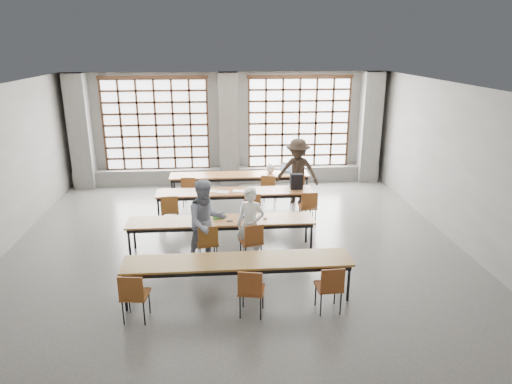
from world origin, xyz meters
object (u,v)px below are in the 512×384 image
Objects in this scene: desk_row_a at (240,176)px; chair_back_right at (297,186)px; laptop_back at (286,170)px; green_box at (219,216)px; chair_front_right at (252,239)px; chair_back_left at (190,188)px; student_male at (251,225)px; chair_front_left at (208,240)px; red_pouch at (135,292)px; student_female at (206,222)px; plastic_bag at (270,168)px; chair_back_mid at (269,186)px; chair_near_left at (134,293)px; desk_row_b at (235,193)px; desk_row_c at (221,223)px; phone at (230,221)px; laptop_front at (247,214)px; mouse at (265,218)px; desk_row_d at (238,263)px; chair_mid_left at (170,208)px; chair_mid_centre at (252,206)px; chair_near_right at (330,284)px; chair_near_mid at (251,288)px; student_back at (297,171)px; chair_mid_right at (308,204)px; backpack at (296,181)px.

chair_back_right is at bearing -21.60° from desk_row_a.
green_box is (-1.98, -3.54, -0.02)m from laptop_back.
chair_front_right is 3.52× the size of green_box.
student_male reaches higher than chair_back_left.
chair_front_left is 2.18m from red_pouch.
plastic_bag is at bearing 45.51° from student_female.
chair_back_mid is 3.14m from green_box.
desk_row_b is at bearing 68.33° from chair_near_left.
chair_front_right is 0.50× the size of student_female.
chair_back_left is 5.40m from red_pouch.
desk_row_c is 0.22m from phone.
laptop_front is 4.09× the size of mouse.
desk_row_d is 4.55× the size of chair_back_left.
chair_front_left is 2.20× the size of laptop_front.
chair_mid_left is at bearing -148.89° from chair_back_mid.
student_female reaches higher than green_box.
chair_front_right is at bearing 42.23° from red_pouch.
chair_back_mid is 3.59m from chair_front_right.
chair_front_right is 4.45m from laptop_back.
mouse is (0.39, -0.13, -0.04)m from laptop_front.
red_pouch is (-1.12, -1.98, -0.39)m from student_female.
chair_mid_centre is 1.56m from phone.
desk_row_b is 2.56m from student_female.
chair_back_right and chair_near_left have the same top height.
chair_back_mid reaches higher than mouse.
laptop_front is at bearing 28.92° from phone.
plastic_bag is (2.31, 0.68, 0.34)m from chair_back_left.
student_male is (-1.55, -3.38, 0.26)m from chair_back_right.
mouse is 0.39× the size of green_box.
chair_near_right is (2.07, -1.93, 0.00)m from chair_front_left.
chair_near_mid is 0.48× the size of student_back.
chair_mid_centre reaches higher than green_box.
laptop_back is at bearing 61.46° from chair_near_left.
chair_mid_centre reaches higher than desk_row_c.
chair_front_left is at bearing -131.44° from phone.
chair_back_mid is 1.00× the size of chair_front_right.
chair_back_right is 3.72m from chair_mid_left.
chair_mid_centre is 0.48× the size of student_back.
chair_near_left is 2.95m from phone.
chair_mid_left is 1.00× the size of chair_front_right.
chair_mid_centre is 1.38m from mouse.
chair_near_right is (1.42, -4.53, -0.13)m from desk_row_b.
chair_near_left is at bearing -132.72° from chair_mid_right.
chair_near_left is at bearing -99.47° from student_back.
chair_near_right is at bearing -91.38° from laptop_back.
chair_front_left reaches higher than mouse.
chair_back_right is 8.98× the size of mouse.
chair_mid_centre is (1.61, -1.55, 0.00)m from chair_back_left.
backpack reaches higher than chair_back_left.
chair_front_right is 1.00× the size of chair_near_mid.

